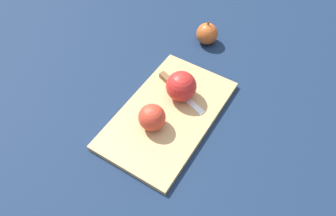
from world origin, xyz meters
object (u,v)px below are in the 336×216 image
(apple_half_right, at_px, (181,86))
(apple_whole, at_px, (207,34))
(knife, at_px, (173,85))
(apple_half_left, at_px, (152,117))

(apple_half_right, height_order, apple_whole, apple_half_right)
(apple_half_right, distance_m, knife, 0.05)
(apple_half_left, relative_size, apple_half_right, 0.84)
(apple_half_right, relative_size, apple_whole, 1.03)
(apple_half_left, height_order, apple_whole, apple_half_left)
(apple_half_right, bearing_deg, apple_whole, -48.98)
(knife, distance_m, apple_whole, 0.24)
(apple_half_left, bearing_deg, apple_whole, -129.30)
(apple_half_left, xyz_separation_m, apple_whole, (0.38, 0.04, -0.02))
(apple_half_left, bearing_deg, knife, -126.05)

